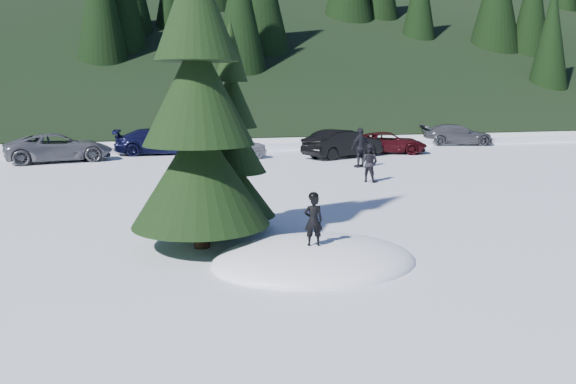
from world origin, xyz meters
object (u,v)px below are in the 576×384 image
object	(u,v)px
car_4	(226,146)
spruce_short	(232,151)
child_skier	(313,220)
car_5	(343,144)
car_2	(59,147)
car_6	(388,143)
car_3	(160,141)
adult_1	(360,148)
car_7	(456,135)
adult_0	(369,163)
spruce_tall	(198,105)

from	to	relation	value
car_4	spruce_short	bearing A→B (deg)	151.10
child_skier	car_5	xyz separation A→B (m)	(7.51, 17.97, -0.24)
car_2	car_4	bearing A→B (deg)	-112.86
car_6	car_3	bearing A→B (deg)	98.48
child_skier	car_2	xyz separation A→B (m)	(-7.23, 20.22, -0.28)
car_5	car_6	world-z (taller)	car_5
spruce_short	car_5	world-z (taller)	spruce_short
spruce_short	car_2	world-z (taller)	spruce_short
child_skier	adult_1	bearing A→B (deg)	-105.72
car_7	spruce_short	bearing A→B (deg)	149.66
adult_0	car_5	bearing A→B (deg)	-54.33
car_6	car_7	bearing A→B (deg)	-41.61
child_skier	car_5	size ratio (longest dim) A/B	0.23
spruce_tall	car_6	size ratio (longest dim) A/B	1.95
adult_0	car_3	bearing A→B (deg)	-8.88
car_5	spruce_tall	bearing A→B (deg)	127.43
spruce_tall	adult_0	bearing A→B (deg)	45.66
car_7	adult_1	bearing A→B (deg)	143.07
adult_1	car_6	size ratio (longest dim) A/B	0.43
car_6	adult_0	bearing A→B (deg)	171.87
adult_0	adult_1	distance (m)	4.25
adult_1	car_5	size ratio (longest dim) A/B	0.41
spruce_tall	car_2	distance (m)	18.98
adult_0	car_7	distance (m)	17.38
spruce_tall	car_2	world-z (taller)	spruce_tall
adult_1	car_6	distance (m)	6.62
spruce_tall	car_3	world-z (taller)	spruce_tall
adult_0	car_5	distance (m)	8.24
car_4	car_6	world-z (taller)	car_4
adult_1	car_4	size ratio (longest dim) A/B	0.43
adult_1	car_3	xyz separation A→B (m)	(-8.94, 8.22, -0.21)
spruce_tall	car_5	bearing A→B (deg)	58.86
child_skier	car_2	size ratio (longest dim) A/B	0.20
car_4	car_5	distance (m)	6.34
child_skier	car_3	bearing A→B (deg)	-74.25
child_skier	car_7	xyz separation A→B (m)	(17.44, 22.67, -0.31)
spruce_short	car_2	size ratio (longest dim) A/B	1.03
car_3	car_6	size ratio (longest dim) A/B	1.15
adult_0	car_2	distance (m)	16.42
car_6	car_7	distance (m)	7.41
adult_0	car_6	bearing A→B (deg)	-70.23
car_5	car_6	xyz separation A→B (m)	(3.34, 1.32, -0.15)
spruce_tall	spruce_short	xyz separation A→B (m)	(1.00, 1.40, -1.22)
car_5	car_7	xyz separation A→B (m)	(9.93, 4.70, -0.07)
child_skier	car_7	world-z (taller)	child_skier
car_6	spruce_short	bearing A→B (deg)	164.20
spruce_short	car_4	world-z (taller)	spruce_short
car_2	adult_0	bearing A→B (deg)	-140.67
car_4	car_7	world-z (taller)	car_4
child_skier	adult_1	size ratio (longest dim) A/B	0.55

